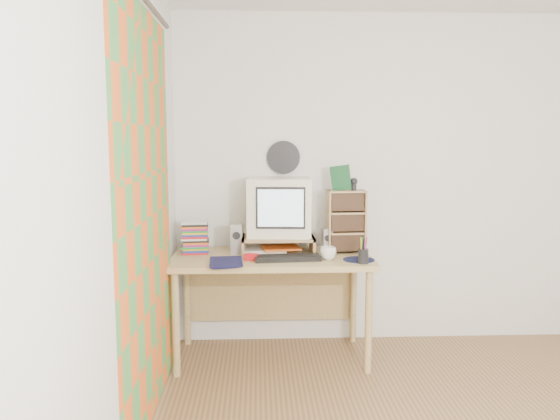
{
  "coord_description": "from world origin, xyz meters",
  "views": [
    {
      "loc": [
        -1.13,
        -2.39,
        1.57
      ],
      "look_at": [
        -0.97,
        1.33,
        1.08
      ],
      "focal_mm": 35.0,
      "sensor_mm": 36.0,
      "label": 1
    }
  ],
  "objects": [
    {
      "name": "mousepad",
      "position": [
        -0.44,
        1.21,
        0.75
      ],
      "size": [
        0.27,
        0.27,
        0.0
      ],
      "primitive_type": "cylinder",
      "rotation": [
        0.0,
        0.0,
        0.32
      ],
      "color": "#101038",
      "rests_on": "desk"
    },
    {
      "name": "diary",
      "position": [
        -1.44,
        1.12,
        0.78
      ],
      "size": [
        0.27,
        0.21,
        0.05
      ],
      "primitive_type": "imported",
      "rotation": [
        0.0,
        0.0,
        0.06
      ],
      "color": "#0F1139",
      "rests_on": "desk"
    },
    {
      "name": "keyboard",
      "position": [
        -0.93,
        1.23,
        0.76
      ],
      "size": [
        0.46,
        0.19,
        0.03
      ],
      "primitive_type": "cube",
      "rotation": [
        0.0,
        0.0,
        0.09
      ],
      "color": "black",
      "rests_on": "desk"
    },
    {
      "name": "cd_rack",
      "position": [
        -0.49,
        1.47,
        0.98
      ],
      "size": [
        0.28,
        0.16,
        0.45
      ],
      "primitive_type": "cube",
      "rotation": [
        0.0,
        0.0,
        0.07
      ],
      "color": "tan",
      "rests_on": "desk"
    },
    {
      "name": "game_box",
      "position": [
        -0.53,
        1.49,
        1.29
      ],
      "size": [
        0.14,
        0.07,
        0.18
      ],
      "primitive_type": "cube",
      "rotation": [
        0.0,
        0.0,
        -0.3
      ],
      "color": "#164F29",
      "rests_on": "cd_rack"
    },
    {
      "name": "crt_monitor",
      "position": [
        -0.97,
        1.53,
        1.08
      ],
      "size": [
        0.47,
        0.47,
        0.42
      ],
      "primitive_type": "cube",
      "rotation": [
        0.0,
        0.0,
        -0.08
      ],
      "color": "white",
      "rests_on": "monitor_riser"
    },
    {
      "name": "mug",
      "position": [
        -0.65,
        1.24,
        0.79
      ],
      "size": [
        0.14,
        0.14,
        0.09
      ],
      "primitive_type": "imported",
      "rotation": [
        0.0,
        0.0,
        -0.25
      ],
      "color": "white",
      "rests_on": "desk"
    },
    {
      "name": "red_box",
      "position": [
        -1.17,
        1.24,
        0.77
      ],
      "size": [
        0.1,
        0.08,
        0.04
      ],
      "primitive_type": "cube",
      "rotation": [
        0.0,
        0.0,
        -0.3
      ],
      "color": "red",
      "rests_on": "desk"
    },
    {
      "name": "dvd_stack",
      "position": [
        -1.58,
        1.49,
        0.88
      ],
      "size": [
        0.19,
        0.15,
        0.26
      ],
      "primitive_type": null,
      "rotation": [
        0.0,
        0.0,
        0.09
      ],
      "color": "brown",
      "rests_on": "desk"
    },
    {
      "name": "curtain",
      "position": [
        -1.71,
        0.48,
        1.15
      ],
      "size": [
        0.0,
        2.2,
        2.2
      ],
      "primitive_type": "plane",
      "rotation": [
        1.57,
        0.0,
        1.57
      ],
      "color": "orange",
      "rests_on": "left_wall"
    },
    {
      "name": "papers",
      "position": [
        -1.04,
        1.51,
        0.77
      ],
      "size": [
        0.34,
        0.27,
        0.04
      ],
      "primitive_type": null,
      "rotation": [
        0.0,
        0.0,
        0.15
      ],
      "color": "white",
      "rests_on": "desk"
    },
    {
      "name": "monitor_riser",
      "position": [
        -0.98,
        1.48,
        0.84
      ],
      "size": [
        0.52,
        0.3,
        0.12
      ],
      "color": "tan",
      "rests_on": "desk"
    },
    {
      "name": "left_wall",
      "position": [
        -1.75,
        0.0,
        1.25
      ],
      "size": [
        0.0,
        3.5,
        3.5
      ],
      "primitive_type": "plane",
      "rotation": [
        1.57,
        0.0,
        1.57
      ],
      "color": "white",
      "rests_on": "floor"
    },
    {
      "name": "back_wall",
      "position": [
        0.0,
        1.75,
        1.25
      ],
      "size": [
        3.5,
        0.0,
        3.5
      ],
      "primitive_type": "plane",
      "rotation": [
        1.57,
        0.0,
        0.0
      ],
      "color": "white",
      "rests_on": "floor"
    },
    {
      "name": "speaker_left",
      "position": [
        -1.28,
        1.45,
        0.86
      ],
      "size": [
        0.09,
        0.09,
        0.22
      ],
      "primitive_type": "cube",
      "rotation": [
        0.0,
        0.0,
        -0.08
      ],
      "color": "#A2A1A6",
      "rests_on": "desk"
    },
    {
      "name": "wall_disc",
      "position": [
        -0.93,
        1.73,
        1.43
      ],
      "size": [
        0.25,
        0.02,
        0.25
      ],
      "primitive_type": "cylinder",
      "rotation": [
        1.57,
        0.0,
        0.0
      ],
      "color": "black",
      "rests_on": "back_wall"
    },
    {
      "name": "speaker_right",
      "position": [
        -0.63,
        1.46,
        0.84
      ],
      "size": [
        0.07,
        0.07,
        0.18
      ],
      "primitive_type": "cube",
      "rotation": [
        0.0,
        0.0,
        0.13
      ],
      "color": "#A2A1A6",
      "rests_on": "desk"
    },
    {
      "name": "pen_cup",
      "position": [
        -0.43,
        1.11,
        0.82
      ],
      "size": [
        0.08,
        0.08,
        0.14
      ],
      "primitive_type": null,
      "rotation": [
        0.0,
        0.0,
        0.2
      ],
      "color": "black",
      "rests_on": "desk"
    },
    {
      "name": "desk",
      "position": [
        -1.03,
        1.44,
        0.62
      ],
      "size": [
        1.4,
        0.7,
        0.75
      ],
      "color": "#DAC075",
      "rests_on": "floor"
    },
    {
      "name": "webcam",
      "position": [
        -0.44,
        1.47,
        1.25
      ],
      "size": [
        0.06,
        0.06,
        0.09
      ],
      "primitive_type": null,
      "rotation": [
        0.0,
        0.0,
        -0.1
      ],
      "color": "black",
      "rests_on": "cd_rack"
    }
  ]
}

